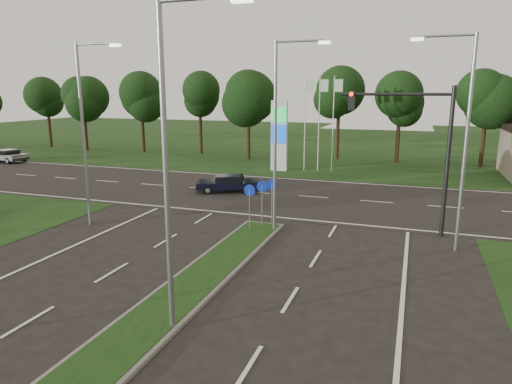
% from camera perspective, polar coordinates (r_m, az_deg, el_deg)
% --- Properties ---
extents(verge_far, '(160.00, 50.00, 0.02)m').
position_cam_1_polar(verge_far, '(60.30, 12.53, 5.76)').
color(verge_far, black).
rests_on(verge_far, ground).
extents(cross_road, '(160.00, 12.00, 0.02)m').
position_cam_1_polar(cross_road, '(30.13, 5.30, -0.50)').
color(cross_road, black).
rests_on(cross_road, ground).
extents(median_kerb, '(2.00, 26.00, 0.12)m').
position_cam_1_polar(median_kerb, '(12.90, -18.30, -19.37)').
color(median_kerb, slate).
rests_on(median_kerb, ground).
extents(streetlight_median_near, '(2.53, 0.22, 9.00)m').
position_cam_1_polar(streetlight_median_near, '(12.23, -10.47, 4.50)').
color(streetlight_median_near, gray).
rests_on(streetlight_median_near, ground).
extents(streetlight_median_far, '(2.53, 0.22, 9.00)m').
position_cam_1_polar(streetlight_median_far, '(21.44, 2.93, 8.03)').
color(streetlight_median_far, gray).
rests_on(streetlight_median_far, ground).
extents(streetlight_left_far, '(2.53, 0.22, 9.00)m').
position_cam_1_polar(streetlight_left_far, '(24.09, -20.49, 7.76)').
color(streetlight_left_far, gray).
rests_on(streetlight_left_far, ground).
extents(streetlight_right_far, '(2.53, 0.22, 9.00)m').
position_cam_1_polar(streetlight_right_far, '(20.66, 24.32, 6.78)').
color(streetlight_right_far, gray).
rests_on(streetlight_right_far, ground).
extents(traffic_signal, '(5.10, 0.42, 7.00)m').
position_cam_1_polar(traffic_signal, '(22.61, 19.74, 6.47)').
color(traffic_signal, black).
rests_on(traffic_signal, ground).
extents(median_signs, '(1.16, 1.76, 2.38)m').
position_cam_1_polar(median_signs, '(22.63, 0.69, -0.35)').
color(median_signs, gray).
rests_on(median_signs, ground).
extents(gas_pylon, '(5.80, 1.26, 8.00)m').
position_cam_1_polar(gas_pylon, '(39.25, 3.23, 7.28)').
color(gas_pylon, silver).
rests_on(gas_pylon, ground).
extents(treeline_far, '(6.00, 6.00, 9.90)m').
position_cam_1_polar(treeline_far, '(44.98, 10.67, 12.38)').
color(treeline_far, black).
rests_on(treeline_far, ground).
extents(navy_sedan, '(4.55, 3.12, 1.16)m').
position_cam_1_polar(navy_sedan, '(31.13, -3.44, 1.13)').
color(navy_sedan, black).
rests_on(navy_sedan, ground).
extents(far_car_a, '(4.48, 2.44, 1.23)m').
position_cam_1_polar(far_car_a, '(50.57, -28.71, 4.04)').
color(far_car_a, gray).
rests_on(far_car_a, ground).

